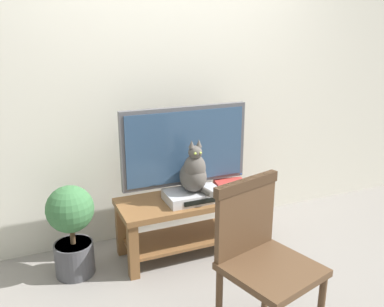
{
  "coord_description": "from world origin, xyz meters",
  "views": [
    {
      "loc": [
        -1.13,
        -2.15,
        1.73
      ],
      "look_at": [
        -0.0,
        0.49,
        0.84
      ],
      "focal_mm": 38.2,
      "sensor_mm": 36.0,
      "label": 1
    }
  ],
  "objects_px": {
    "cat": "(194,172)",
    "wooden_chair": "(260,250)",
    "tv": "(185,149)",
    "media_box": "(193,195)",
    "tv_stand": "(189,214)",
    "potted_plant": "(72,227)",
    "book_stack": "(231,186)"
  },
  "relations": [
    {
      "from": "cat",
      "to": "wooden_chair",
      "type": "relative_size",
      "value": 0.44
    },
    {
      "from": "tv",
      "to": "media_box",
      "type": "bearing_deg",
      "value": -86.22
    },
    {
      "from": "tv",
      "to": "cat",
      "type": "xyz_separation_m",
      "value": [
        0.01,
        -0.15,
        -0.14
      ]
    },
    {
      "from": "tv",
      "to": "wooden_chair",
      "type": "distance_m",
      "value": 1.13
    },
    {
      "from": "tv_stand",
      "to": "tv",
      "type": "bearing_deg",
      "value": 89.99
    },
    {
      "from": "wooden_chair",
      "to": "potted_plant",
      "type": "relative_size",
      "value": 1.37
    },
    {
      "from": "cat",
      "to": "wooden_chair",
      "type": "height_order",
      "value": "cat"
    },
    {
      "from": "tv_stand",
      "to": "wooden_chair",
      "type": "xyz_separation_m",
      "value": [
        0.0,
        -1.01,
        0.23
      ]
    },
    {
      "from": "media_box",
      "to": "potted_plant",
      "type": "bearing_deg",
      "value": 174.28
    },
    {
      "from": "tv",
      "to": "tv_stand",
      "type": "bearing_deg",
      "value": -90.01
    },
    {
      "from": "book_stack",
      "to": "potted_plant",
      "type": "relative_size",
      "value": 0.39
    },
    {
      "from": "media_box",
      "to": "potted_plant",
      "type": "relative_size",
      "value": 0.62
    },
    {
      "from": "media_box",
      "to": "book_stack",
      "type": "bearing_deg",
      "value": 8.55
    },
    {
      "from": "tv_stand",
      "to": "media_box",
      "type": "xyz_separation_m",
      "value": [
        0.01,
        -0.05,
        0.18
      ]
    },
    {
      "from": "book_stack",
      "to": "tv",
      "type": "bearing_deg",
      "value": 166.41
    },
    {
      "from": "media_box",
      "to": "wooden_chair",
      "type": "relative_size",
      "value": 0.45
    },
    {
      "from": "tv",
      "to": "potted_plant",
      "type": "height_order",
      "value": "tv"
    },
    {
      "from": "tv_stand",
      "to": "wooden_chair",
      "type": "relative_size",
      "value": 1.19
    },
    {
      "from": "tv",
      "to": "potted_plant",
      "type": "relative_size",
      "value": 1.48
    },
    {
      "from": "media_box",
      "to": "cat",
      "type": "distance_m",
      "value": 0.19
    },
    {
      "from": "tv",
      "to": "book_stack",
      "type": "xyz_separation_m",
      "value": [
        0.36,
        -0.09,
        -0.33
      ]
    },
    {
      "from": "potted_plant",
      "to": "book_stack",
      "type": "bearing_deg",
      "value": -1.7
    },
    {
      "from": "book_stack",
      "to": "potted_plant",
      "type": "height_order",
      "value": "potted_plant"
    },
    {
      "from": "wooden_chair",
      "to": "potted_plant",
      "type": "distance_m",
      "value": 1.39
    },
    {
      "from": "cat",
      "to": "wooden_chair",
      "type": "bearing_deg",
      "value": -90.57
    },
    {
      "from": "cat",
      "to": "potted_plant",
      "type": "height_order",
      "value": "cat"
    },
    {
      "from": "tv",
      "to": "book_stack",
      "type": "bearing_deg",
      "value": -13.59
    },
    {
      "from": "potted_plant",
      "to": "tv_stand",
      "type": "bearing_deg",
      "value": -2.62
    },
    {
      "from": "tv_stand",
      "to": "tv",
      "type": "relative_size",
      "value": 1.11
    },
    {
      "from": "wooden_chair",
      "to": "media_box",
      "type": "bearing_deg",
      "value": 89.51
    },
    {
      "from": "wooden_chair",
      "to": "book_stack",
      "type": "xyz_separation_m",
      "value": [
        0.36,
        1.01,
        -0.04
      ]
    },
    {
      "from": "cat",
      "to": "potted_plant",
      "type": "distance_m",
      "value": 0.96
    }
  ]
}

